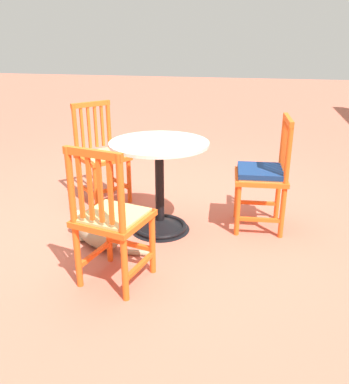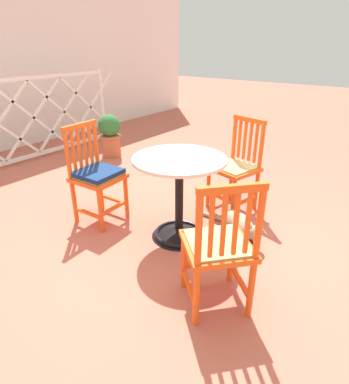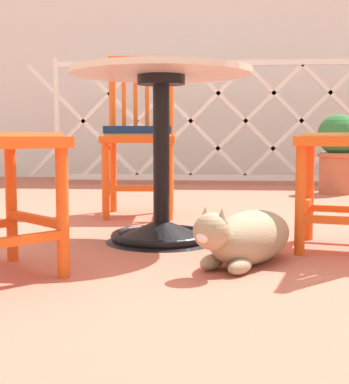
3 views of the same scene
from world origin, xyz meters
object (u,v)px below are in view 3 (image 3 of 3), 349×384
Objects in this scene: orange_chair_by_planter at (140,137)px; terracotta_planter at (338,152)px; cafe_table at (161,175)px; tabby_cat at (245,239)px.

terracotta_planter is (1.37, 1.32, -0.12)m from orange_chair_by_planter.
tabby_cat is at bearing -51.65° from cafe_table.
cafe_table reaches higher than tabby_cat.
cafe_table is 0.84m from orange_chair_by_planter.
terracotta_planter is (1.17, 2.12, 0.04)m from cafe_table.
orange_chair_by_planter is at bearing 113.88° from tabby_cat.
tabby_cat is 2.69m from terracotta_planter.
terracotta_planter is at bearing 61.07° from cafe_table.
cafe_table is at bearing -118.93° from terracotta_planter.
orange_chair_by_planter reaches higher than tabby_cat.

